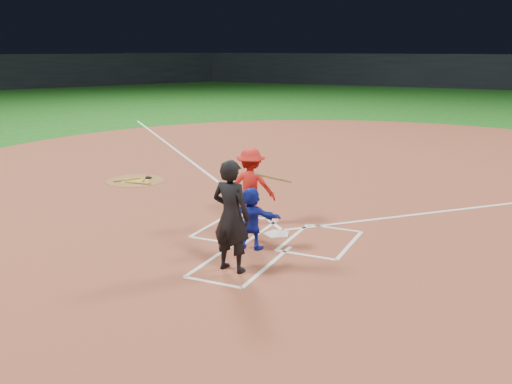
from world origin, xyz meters
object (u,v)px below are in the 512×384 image
at_px(home_plate, 277,234).
at_px(catcher, 251,218).
at_px(on_deck_circle, 135,181).
at_px(umpire, 231,216).
at_px(batter_at_plate, 251,186).

distance_m(home_plate, catcher, 1.18).
distance_m(on_deck_circle, umpire, 7.69).
height_order(on_deck_circle, catcher, catcher).
xyz_separation_m(on_deck_circle, catcher, (5.61, -3.83, 0.61)).
xyz_separation_m(catcher, umpire, (0.16, -1.16, 0.38)).
bearing_deg(umpire, home_plate, -82.48).
bearing_deg(home_plate, catcher, 82.78).
relative_size(on_deck_circle, umpire, 0.85).
relative_size(home_plate, catcher, 0.48).
bearing_deg(batter_at_plate, umpire, -71.74).
height_order(home_plate, umpire, umpire).
bearing_deg(batter_at_plate, on_deck_circle, 154.51).
height_order(home_plate, batter_at_plate, batter_at_plate).
xyz_separation_m(home_plate, batter_at_plate, (-0.84, 0.50, 0.84)).
bearing_deg(batter_at_plate, home_plate, -30.54).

